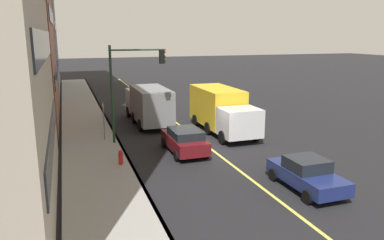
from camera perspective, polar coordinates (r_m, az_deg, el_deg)
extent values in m
plane|color=black|center=(23.14, 2.80, -4.39)|extent=(200.00, 200.00, 0.00)
cube|color=gray|center=(21.63, -14.65, -5.85)|extent=(80.00, 3.61, 0.15)
cube|color=slate|center=(21.81, -10.12, -5.47)|extent=(80.00, 0.16, 0.15)
cube|color=#D8CC4C|center=(23.14, 2.80, -4.37)|extent=(80.00, 0.16, 0.01)
cube|color=#262D38|center=(16.10, -20.79, -2.27)|extent=(12.04, 0.06, 1.10)
cube|color=#262D38|center=(15.61, -21.86, 10.66)|extent=(12.04, 0.06, 1.10)
cube|color=#262D38|center=(33.04, -20.22, 6.63)|extent=(12.99, 0.06, 1.10)
cube|color=#262D38|center=(32.93, -20.86, 14.67)|extent=(12.99, 0.06, 1.10)
cube|color=#262D38|center=(51.07, -19.94, 8.43)|extent=(13.62, 0.06, 1.10)
cube|color=#262D38|center=(50.97, -20.33, 13.42)|extent=(13.62, 0.06, 1.10)
cube|color=#591116|center=(22.13, -1.19, -3.39)|extent=(4.15, 1.82, 0.73)
cube|color=black|center=(21.72, -0.98, -2.05)|extent=(2.26, 1.68, 0.48)
cylinder|color=black|center=(23.25, -4.31, -3.55)|extent=(0.60, 0.22, 0.60)
cylinder|color=black|center=(23.74, -0.15, -3.16)|extent=(0.60, 0.22, 0.60)
cylinder|color=black|center=(20.74, -2.37, -5.59)|extent=(0.60, 0.22, 0.60)
cylinder|color=black|center=(21.29, 2.24, -5.09)|extent=(0.60, 0.22, 0.60)
cube|color=navy|center=(17.81, 17.26, -8.30)|extent=(4.08, 1.80, 0.61)
cube|color=black|center=(17.65, 17.31, -6.50)|extent=(1.64, 1.66, 0.55)
cylinder|color=black|center=(17.49, 22.18, -10.18)|extent=(0.60, 0.22, 0.60)
cylinder|color=black|center=(16.44, 17.45, -11.29)|extent=(0.60, 0.22, 0.60)
cylinder|color=black|center=(19.42, 16.98, -7.46)|extent=(0.60, 0.22, 0.60)
cylinder|color=black|center=(18.48, 12.49, -8.25)|extent=(0.60, 0.22, 0.60)
cube|color=silver|center=(24.19, 7.38, -0.36)|extent=(2.13, 2.48, 1.83)
cube|color=gold|center=(27.55, 3.85, 2.22)|extent=(5.32, 2.48, 2.66)
cylinder|color=black|center=(24.95, 9.78, -2.20)|extent=(0.90, 0.28, 0.90)
cylinder|color=black|center=(23.92, 4.76, -2.71)|extent=(0.90, 0.28, 0.90)
cylinder|color=black|center=(29.47, 4.94, 0.27)|extent=(0.90, 0.28, 0.90)
cylinder|color=black|center=(28.61, 0.58, -0.07)|extent=(0.90, 0.28, 0.90)
cylinder|color=black|center=(27.13, 7.21, -0.89)|extent=(0.90, 0.28, 0.90)
cylinder|color=black|center=(26.19, 2.53, -1.30)|extent=(0.90, 0.28, 0.90)
cube|color=silver|center=(32.30, -7.84, 3.07)|extent=(2.13, 2.36, 1.94)
cube|color=slate|center=(28.52, -6.32, 2.39)|extent=(5.33, 2.36, 2.52)
cylinder|color=black|center=(32.29, -9.75, 1.25)|extent=(0.90, 0.28, 0.90)
cylinder|color=black|center=(32.71, -5.85, 1.52)|extent=(0.90, 0.28, 0.90)
cylinder|color=black|center=(27.28, -7.95, -0.84)|extent=(0.90, 0.28, 0.90)
cylinder|color=black|center=(27.78, -3.37, -0.48)|extent=(0.90, 0.28, 0.90)
cylinder|color=black|center=(29.83, -8.94, 0.31)|extent=(0.90, 0.28, 0.90)
cylinder|color=black|center=(30.29, -4.74, 0.62)|extent=(0.90, 0.28, 0.90)
cylinder|color=#1E3823|center=(23.73, -12.24, 3.58)|extent=(0.16, 0.16, 6.30)
cylinder|color=#1E3823|center=(23.72, -8.30, 10.66)|extent=(0.10, 3.51, 0.10)
cube|color=black|center=(24.06, -4.69, 9.71)|extent=(0.28, 0.30, 0.90)
sphere|color=red|center=(24.09, -4.28, 10.44)|extent=(0.18, 0.18, 0.18)
sphere|color=#392905|center=(24.11, -4.27, 9.72)|extent=(0.18, 0.18, 0.18)
sphere|color=black|center=(24.13, -4.26, 9.01)|extent=(0.18, 0.18, 0.18)
cylinder|color=slate|center=(24.87, -13.43, -0.33)|extent=(0.08, 0.08, 2.66)
cube|color=white|center=(24.64, -13.62, 2.23)|extent=(0.60, 0.02, 0.20)
cube|color=#DB5919|center=(24.70, -13.57, 1.43)|extent=(0.44, 0.02, 0.28)
cylinder|color=red|center=(20.21, -10.93, -6.02)|extent=(0.24, 0.24, 0.80)
sphere|color=red|center=(20.07, -10.99, -4.83)|extent=(0.20, 0.20, 0.20)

